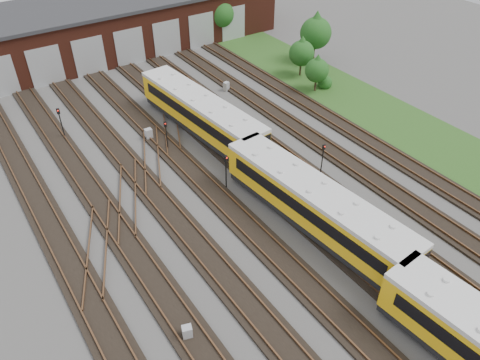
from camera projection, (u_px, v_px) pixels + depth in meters
ground at (286, 233)px, 34.03m from camera, size 120.00×120.00×0.00m
track_network at (280, 228)px, 34.27m from camera, size 30.40×70.00×0.33m
maintenance_shed at (87, 30)px, 58.28m from camera, size 51.00×12.50×6.35m
grass_verge at (368, 107)px, 49.06m from camera, size 8.00×55.00×0.05m
metro_train at (315, 206)px, 33.29m from camera, size 4.23×48.56×3.39m
signal_mast_0 at (166, 132)px, 41.57m from camera, size 0.28×0.26×2.91m
signal_mast_1 at (60, 119)px, 43.04m from camera, size 0.30×0.29×3.13m
signal_mast_2 at (226, 168)px, 36.86m from camera, size 0.30×0.29×3.26m
signal_mast_3 at (323, 155)px, 38.70m from camera, size 0.24×0.23×2.89m
relay_cabinet_0 at (187, 332)px, 26.85m from camera, size 0.69×0.63×0.95m
relay_cabinet_1 at (149, 134)px, 43.80m from camera, size 0.65×0.55×1.07m
relay_cabinet_2 at (338, 241)px, 32.62m from camera, size 0.74×0.64×1.12m
relay_cabinet_3 at (226, 86)px, 51.80m from camera, size 0.73×0.67×0.98m
relay_cabinet_4 at (229, 129)px, 44.59m from camera, size 0.66×0.59×0.95m
tree_0 at (220, 10)px, 61.97m from camera, size 3.72×3.72×6.16m
tree_1 at (302, 50)px, 53.28m from camera, size 2.91×2.91×4.82m
tree_2 at (316, 29)px, 56.03m from camera, size 3.78×3.78×6.27m
tree_3 at (317, 68)px, 50.34m from camera, size 2.59×2.59×4.28m
bush_1 at (325, 81)px, 52.24m from camera, size 1.63×1.63×1.63m
bush_2 at (238, 33)px, 64.82m from camera, size 1.16×1.16×1.16m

